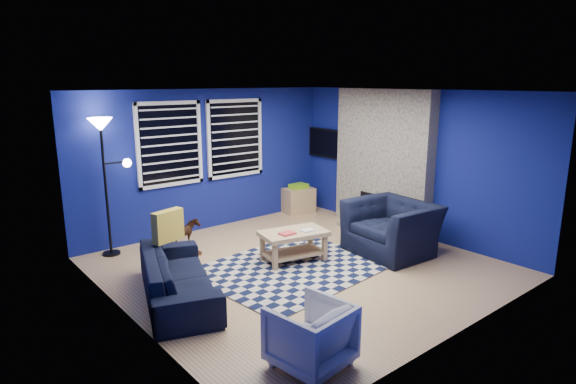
% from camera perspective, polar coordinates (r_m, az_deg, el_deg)
% --- Properties ---
extents(floor, '(5.00, 5.00, 0.00)m').
position_cam_1_polar(floor, '(7.08, 1.42, -8.83)').
color(floor, tan).
rests_on(floor, ground).
extents(ceiling, '(5.00, 5.00, 0.00)m').
position_cam_1_polar(ceiling, '(6.57, 1.54, 11.84)').
color(ceiling, white).
rests_on(ceiling, wall_back).
extents(wall_back, '(5.00, 0.00, 5.00)m').
position_cam_1_polar(wall_back, '(8.72, -9.36, 3.75)').
color(wall_back, navy).
rests_on(wall_back, floor).
extents(wall_left, '(0.00, 5.00, 5.00)m').
position_cam_1_polar(wall_left, '(5.46, -18.79, -2.44)').
color(wall_left, navy).
rests_on(wall_left, floor).
extents(wall_right, '(0.00, 5.00, 5.00)m').
position_cam_1_polar(wall_right, '(8.53, 14.29, 3.31)').
color(wall_right, navy).
rests_on(wall_right, floor).
extents(fireplace, '(0.65, 2.00, 2.50)m').
position_cam_1_polar(fireplace, '(8.73, 11.08, 3.34)').
color(fireplace, gray).
rests_on(fireplace, floor).
extents(window_left, '(1.17, 0.06, 1.42)m').
position_cam_1_polar(window_left, '(8.29, -13.81, 5.51)').
color(window_left, black).
rests_on(window_left, wall_back).
extents(window_right, '(1.17, 0.06, 1.42)m').
position_cam_1_polar(window_right, '(8.93, -6.26, 6.33)').
color(window_right, black).
rests_on(window_right, wall_back).
extents(tv, '(0.07, 1.00, 0.58)m').
position_cam_1_polar(tv, '(9.77, 4.66, 5.78)').
color(tv, black).
rests_on(tv, wall_right).
extents(rug, '(2.68, 2.23, 0.02)m').
position_cam_1_polar(rug, '(7.01, 0.42, -8.97)').
color(rug, black).
rests_on(rug, floor).
extents(sofa, '(2.13, 1.39, 0.58)m').
position_cam_1_polar(sofa, '(6.17, -12.94, -9.71)').
color(sofa, black).
rests_on(sofa, floor).
extents(armchair_big, '(1.32, 1.18, 0.81)m').
position_cam_1_polar(armchair_big, '(7.66, 12.17, -4.19)').
color(armchair_big, black).
rests_on(armchair_big, floor).
extents(armchair_bent, '(0.76, 0.77, 0.63)m').
position_cam_1_polar(armchair_bent, '(4.71, 2.66, -16.59)').
color(armchair_bent, gray).
rests_on(armchair_bent, floor).
extents(rocking_horse, '(0.34, 0.56, 0.44)m').
position_cam_1_polar(rocking_horse, '(7.74, -12.23, -4.91)').
color(rocking_horse, '#4A2917').
rests_on(rocking_horse, floor).
extents(coffee_table, '(1.07, 0.76, 0.48)m').
position_cam_1_polar(coffee_table, '(7.17, 0.66, -5.67)').
color(coffee_table, tan).
rests_on(coffee_table, rug).
extents(cabinet, '(0.66, 0.50, 0.59)m').
position_cam_1_polar(cabinet, '(9.81, 1.25, -0.93)').
color(cabinet, tan).
rests_on(cabinet, floor).
extents(floor_lamp, '(0.57, 0.35, 2.11)m').
position_cam_1_polar(floor_lamp, '(7.64, -21.02, 5.37)').
color(floor_lamp, black).
rests_on(floor_lamp, floor).
extents(throw_pillow, '(0.45, 0.23, 0.41)m').
position_cam_1_polar(throw_pillow, '(6.50, -14.05, -3.91)').
color(throw_pillow, gold).
rests_on(throw_pillow, sofa).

